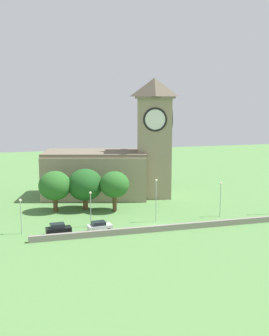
{
  "coord_description": "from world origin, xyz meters",
  "views": [
    {
      "loc": [
        -22.58,
        -67.23,
        22.08
      ],
      "look_at": [
        -1.26,
        10.16,
        8.87
      ],
      "focal_mm": 44.84,
      "sensor_mm": 36.0,
      "label": 1
    }
  ],
  "objects_px": {
    "streetlamp_west_end": "(21,210)",
    "tree_riverside_west": "(85,185)",
    "car_black": "(58,229)",
    "streetlamp_east_mid": "(221,194)",
    "car_white": "(99,226)",
    "tree_by_tower": "(55,186)",
    "tree_riverside_east": "(115,185)",
    "church": "(115,161)",
    "streetlamp_west_mid": "(91,203)",
    "streetlamp_central": "(156,194)"
  },
  "relations": [
    {
      "from": "streetlamp_central",
      "to": "tree_by_tower",
      "type": "relative_size",
      "value": 0.98
    },
    {
      "from": "streetlamp_west_end",
      "to": "tree_by_tower",
      "type": "xyz_separation_m",
      "value": [
        6.65,
        12.9,
        1.12
      ]
    },
    {
      "from": "streetlamp_west_end",
      "to": "streetlamp_east_mid",
      "type": "bearing_deg",
      "value": 1.11
    },
    {
      "from": "tree_riverside_east",
      "to": "tree_riverside_west",
      "type": "height_order",
      "value": "tree_riverside_west"
    },
    {
      "from": "car_black",
      "to": "tree_riverside_west",
      "type": "bearing_deg",
      "value": 65.07
    },
    {
      "from": "car_black",
      "to": "church",
      "type": "bearing_deg",
      "value": 58.32
    },
    {
      "from": "tree_riverside_east",
      "to": "tree_riverside_west",
      "type": "distance_m",
      "value": 6.05
    },
    {
      "from": "streetlamp_west_mid",
      "to": "church",
      "type": "bearing_deg",
      "value": 66.84
    },
    {
      "from": "church",
      "to": "tree_by_tower",
      "type": "bearing_deg",
      "value": -145.56
    },
    {
      "from": "church",
      "to": "streetlamp_west_mid",
      "type": "relative_size",
      "value": 4.9
    },
    {
      "from": "tree_riverside_west",
      "to": "streetlamp_west_end",
      "type": "bearing_deg",
      "value": -134.98
    },
    {
      "from": "church",
      "to": "streetlamp_east_mid",
      "type": "height_order",
      "value": "church"
    },
    {
      "from": "tree_by_tower",
      "to": "tree_riverside_west",
      "type": "height_order",
      "value": "tree_riverside_west"
    },
    {
      "from": "car_white",
      "to": "streetlamp_east_mid",
      "type": "distance_m",
      "value": 24.17
    },
    {
      "from": "tree_by_tower",
      "to": "streetlamp_west_end",
      "type": "bearing_deg",
      "value": -117.29
    },
    {
      "from": "car_black",
      "to": "streetlamp_west_end",
      "type": "height_order",
      "value": "streetlamp_west_end"
    },
    {
      "from": "church",
      "to": "tree_riverside_west",
      "type": "distance_m",
      "value": 13.61
    },
    {
      "from": "car_black",
      "to": "streetlamp_west_end",
      "type": "relative_size",
      "value": 0.71
    },
    {
      "from": "tree_by_tower",
      "to": "streetlamp_central",
      "type": "bearing_deg",
      "value": -35.75
    },
    {
      "from": "car_white",
      "to": "tree_riverside_west",
      "type": "bearing_deg",
      "value": 90.42
    },
    {
      "from": "streetlamp_west_end",
      "to": "tree_riverside_east",
      "type": "relative_size",
      "value": 0.74
    },
    {
      "from": "church",
      "to": "tree_by_tower",
      "type": "xyz_separation_m",
      "value": [
        -14.47,
        -9.92,
        -2.86
      ]
    },
    {
      "from": "car_white",
      "to": "streetlamp_central",
      "type": "xyz_separation_m",
      "value": [
        10.93,
        2.63,
        4.34
      ]
    },
    {
      "from": "car_white",
      "to": "tree_riverside_west",
      "type": "xyz_separation_m",
      "value": [
        -0.11,
        14.58,
        4.26
      ]
    },
    {
      "from": "streetlamp_west_end",
      "to": "tree_riverside_east",
      "type": "bearing_deg",
      "value": 29.02
    },
    {
      "from": "car_black",
      "to": "streetlamp_east_mid",
      "type": "bearing_deg",
      "value": 4.98
    },
    {
      "from": "streetlamp_central",
      "to": "church",
      "type": "bearing_deg",
      "value": 96.47
    },
    {
      "from": "streetlamp_west_end",
      "to": "tree_riverside_west",
      "type": "bearing_deg",
      "value": 45.02
    },
    {
      "from": "car_white",
      "to": "streetlamp_west_end",
      "type": "xyz_separation_m",
      "value": [
        -12.72,
        1.96,
        3.2
      ]
    },
    {
      "from": "streetlamp_central",
      "to": "car_black",
      "type": "bearing_deg",
      "value": -171.58
    },
    {
      "from": "streetlamp_east_mid",
      "to": "tree_riverside_east",
      "type": "bearing_deg",
      "value": 153.13
    },
    {
      "from": "streetlamp_west_mid",
      "to": "tree_riverside_east",
      "type": "relative_size",
      "value": 0.79
    },
    {
      "from": "streetlamp_east_mid",
      "to": "tree_riverside_west",
      "type": "xyz_separation_m",
      "value": [
        -23.85,
        11.91,
        0.64
      ]
    },
    {
      "from": "church",
      "to": "car_black",
      "type": "bearing_deg",
      "value": -121.68
    },
    {
      "from": "streetlamp_central",
      "to": "tree_by_tower",
      "type": "bearing_deg",
      "value": 144.25
    },
    {
      "from": "streetlamp_west_end",
      "to": "tree_riverside_west",
      "type": "height_order",
      "value": "tree_riverside_west"
    },
    {
      "from": "streetlamp_west_mid",
      "to": "streetlamp_east_mid",
      "type": "distance_m",
      "value": 24.74
    },
    {
      "from": "streetlamp_west_mid",
      "to": "streetlamp_west_end",
      "type": "bearing_deg",
      "value": -175.95
    },
    {
      "from": "streetlamp_west_end",
      "to": "streetlamp_central",
      "type": "xyz_separation_m",
      "value": [
        23.64,
        0.67,
        1.14
      ]
    },
    {
      "from": "streetlamp_west_end",
      "to": "streetlamp_east_mid",
      "type": "relative_size",
      "value": 0.89
    },
    {
      "from": "car_black",
      "to": "car_white",
      "type": "xyz_separation_m",
      "value": [
        6.89,
        0.0,
        -0.1
      ]
    },
    {
      "from": "streetlamp_east_mid",
      "to": "streetlamp_west_end",
      "type": "bearing_deg",
      "value": -178.89
    },
    {
      "from": "car_black",
      "to": "streetlamp_west_end",
      "type": "distance_m",
      "value": 6.89
    },
    {
      "from": "tree_riverside_west",
      "to": "car_white",
      "type": "bearing_deg",
      "value": -89.58
    },
    {
      "from": "streetlamp_west_end",
      "to": "streetlamp_west_mid",
      "type": "distance_m",
      "value": 11.75
    },
    {
      "from": "streetlamp_west_mid",
      "to": "streetlamp_east_mid",
      "type": "height_order",
      "value": "streetlamp_east_mid"
    },
    {
      "from": "tree_riverside_west",
      "to": "tree_riverside_east",
      "type": "bearing_deg",
      "value": -25.42
    },
    {
      "from": "tree_by_tower",
      "to": "car_black",
      "type": "bearing_deg",
      "value": -93.18
    },
    {
      "from": "church",
      "to": "streetlamp_central",
      "type": "bearing_deg",
      "value": -83.53
    },
    {
      "from": "church",
      "to": "tree_riverside_east",
      "type": "bearing_deg",
      "value": -103.44
    }
  ]
}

